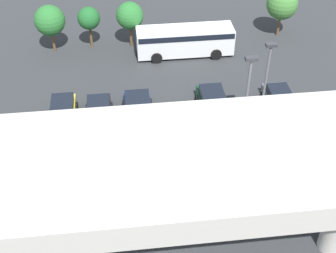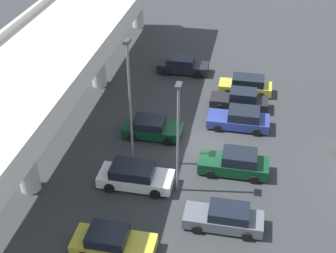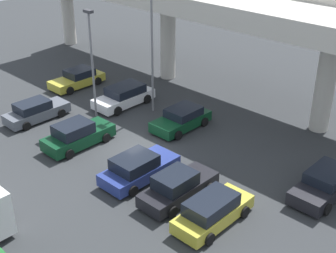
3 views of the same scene
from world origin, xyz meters
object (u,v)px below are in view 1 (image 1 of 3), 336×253
shuttle_bus (185,39)px  lamp_post_mid_lot (265,87)px  parked_car_2 (269,158)px  parked_car_5 (138,110)px  parked_car_4 (183,168)px  tree_front_centre (130,16)px  parked_car_3 (213,104)px  parked_car_8 (12,176)px  tree_front_right (89,18)px  tree_front_far_right (50,21)px  lamp_post_near_aisle (244,114)px  parked_car_7 (63,113)px  parked_car_6 (99,114)px  parked_car_1 (280,101)px  tree_front_left (282,4)px

shuttle_bus → lamp_post_mid_lot: bearing=-74.0°
parked_car_2 → parked_car_5: size_ratio=1.02×
parked_car_4 → lamp_post_mid_lot: 7.53m
parked_car_5 → tree_front_centre: size_ratio=1.12×
parked_car_3 → parked_car_8: 15.33m
parked_car_2 → tree_front_right: bearing=34.7°
parked_car_5 → tree_front_far_right: 12.81m
parked_car_4 → lamp_post_near_aisle: lamp_post_near_aisle is taller
parked_car_4 → parked_car_7: (8.07, -6.62, 0.05)m
parked_car_8 → tree_front_right: size_ratio=1.20×
tree_front_far_right → shuttle_bus: bearing=170.8°
lamp_post_near_aisle → parked_car_6: bearing=-37.9°
tree_front_centre → parked_car_1: bearing=134.9°
parked_car_7 → tree_front_far_right: tree_front_far_right is taller
tree_front_right → parked_car_5: bearing=108.2°
parked_car_1 → tree_front_right: 18.32m
parked_car_7 → shuttle_bus: bearing=129.2°
parked_car_5 → parked_car_7: (5.57, -0.18, 0.02)m
parked_car_8 → lamp_post_near_aisle: 15.11m
tree_front_centre → parked_car_2: bearing=115.8°
parked_car_1 → parked_car_7: 16.48m
parked_car_6 → parked_car_2: bearing=61.4°
parked_car_5 → tree_front_far_right: bearing=-146.5°
parked_car_3 → parked_car_5: parked_car_3 is taller
parked_car_7 → parked_car_8: (2.86, 6.10, -0.03)m
parked_car_2 → tree_front_right: tree_front_right is taller
parked_car_6 → lamp_post_near_aisle: bearing=52.1°
parked_car_1 → tree_front_centre: size_ratio=1.09×
parked_car_7 → tree_front_right: bearing=169.4°
parked_car_8 → lamp_post_near_aisle: (-14.35, 1.12, 4.60)m
parked_car_4 → lamp_post_mid_lot: lamp_post_mid_lot is taller
parked_car_1 → parked_car_8: 20.17m
parked_car_7 → shuttle_bus: (-10.34, -8.43, 0.78)m
parked_car_3 → lamp_post_mid_lot: lamp_post_mid_lot is taller
parked_car_7 → lamp_post_mid_lot: bearing=75.1°
parked_car_8 → lamp_post_mid_lot: 17.28m
parked_car_5 → parked_car_1: bearing=89.1°
parked_car_3 → parked_car_7: (11.26, -0.14, -0.02)m
lamp_post_mid_lot → tree_front_left: lamp_post_mid_lot is taller
parked_car_1 → lamp_post_mid_lot: lamp_post_mid_lot is taller
parked_car_6 → tree_front_far_right: bearing=-159.3°
tree_front_left → tree_front_far_right: (21.08, 0.53, -0.13)m
parked_car_2 → shuttle_bus: (3.50, -14.89, 0.78)m
parked_car_1 → tree_front_centre: (10.83, -10.86, 2.33)m
parked_car_4 → tree_front_right: tree_front_right is taller
lamp_post_mid_lot → tree_front_far_right: bearing=-42.7°
parked_car_2 → lamp_post_near_aisle: lamp_post_near_aisle is taller
shuttle_bus → tree_front_left: (-9.37, -2.42, 1.67)m
parked_car_4 → tree_front_left: size_ratio=0.95×
parked_car_5 → lamp_post_near_aisle: bearing=40.0°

